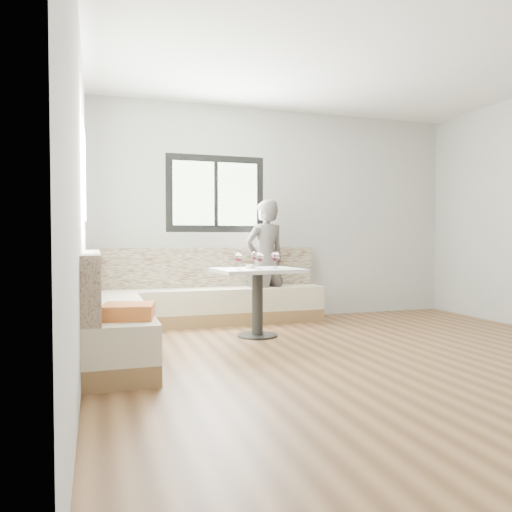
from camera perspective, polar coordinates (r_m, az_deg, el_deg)
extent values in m
cube|color=brown|center=(4.67, 13.85, -11.28)|extent=(5.00, 5.00, 0.01)
cube|color=white|center=(4.86, 14.15, 22.81)|extent=(5.00, 5.00, 0.01)
cube|color=#B7B7B2|center=(6.81, 2.80, 4.80)|extent=(5.00, 0.01, 2.80)
cube|color=#B7B7B2|center=(3.88, -19.48, 6.80)|extent=(0.01, 5.00, 2.80)
cube|color=black|center=(6.55, -4.61, 7.09)|extent=(1.30, 0.02, 1.00)
cube|color=black|center=(4.80, -19.08, 8.86)|extent=(0.02, 1.30, 1.00)
cube|color=olive|center=(6.31, -5.36, -7.02)|extent=(2.90, 0.55, 0.16)
cube|color=beige|center=(6.28, -5.36, -4.99)|extent=(2.90, 0.55, 0.29)
cube|color=beige|center=(6.44, -5.77, -1.28)|extent=(2.90, 0.14, 0.50)
cube|color=olive|center=(4.79, -15.67, -9.98)|extent=(0.55, 2.25, 0.16)
cube|color=beige|center=(4.75, -15.69, -7.32)|extent=(0.55, 2.25, 0.29)
cube|color=beige|center=(4.70, -18.24, -2.58)|extent=(0.14, 2.25, 0.50)
cube|color=#DA5B3C|center=(3.99, -14.36, -6.13)|extent=(0.44, 0.44, 0.11)
cylinder|color=black|center=(5.51, 0.16, -9.06)|extent=(0.44, 0.44, 0.02)
cylinder|color=black|center=(5.46, 0.16, -5.55)|extent=(0.12, 0.12, 0.70)
cube|color=silver|center=(5.42, 0.16, -1.65)|extent=(0.95, 0.77, 0.04)
imported|color=#4F4947|center=(6.41, 1.06, -0.55)|extent=(0.65, 0.51, 1.57)
cylinder|color=white|center=(5.45, -0.68, -1.21)|extent=(0.10, 0.10, 0.04)
sphere|color=black|center=(5.47, -0.56, -1.09)|extent=(0.02, 0.02, 0.02)
sphere|color=black|center=(5.46, -0.83, -1.09)|extent=(0.02, 0.02, 0.02)
sphere|color=black|center=(5.44, -0.61, -1.10)|extent=(0.02, 0.02, 0.02)
cylinder|color=white|center=(5.16, -2.00, -1.59)|extent=(0.06, 0.06, 0.01)
cylinder|color=white|center=(5.15, -2.00, -1.12)|extent=(0.01, 0.01, 0.08)
ellipsoid|color=white|center=(5.15, -2.00, -0.14)|extent=(0.08, 0.08, 0.10)
cylinder|color=#460211|center=(5.15, -2.00, -0.41)|extent=(0.06, 0.06, 0.02)
cylinder|color=white|center=(5.23, 0.44, -1.54)|extent=(0.06, 0.06, 0.01)
cylinder|color=white|center=(5.22, 0.44, -1.08)|extent=(0.01, 0.01, 0.08)
ellipsoid|color=white|center=(5.22, 0.44, -0.11)|extent=(0.08, 0.08, 0.10)
cylinder|color=#460211|center=(5.22, 0.44, -0.37)|extent=(0.06, 0.06, 0.02)
cylinder|color=white|center=(5.40, 2.21, -1.43)|extent=(0.06, 0.06, 0.01)
cylinder|color=white|center=(5.39, 2.21, -0.98)|extent=(0.01, 0.01, 0.08)
ellipsoid|color=white|center=(5.39, 2.21, -0.04)|extent=(0.08, 0.08, 0.10)
cylinder|color=#460211|center=(5.39, 2.21, -0.30)|extent=(0.06, 0.06, 0.02)
cylinder|color=white|center=(5.54, -0.16, -1.34)|extent=(0.06, 0.06, 0.01)
cylinder|color=white|center=(5.54, -0.16, -0.90)|extent=(0.01, 0.01, 0.08)
ellipsoid|color=white|center=(5.54, -0.16, 0.01)|extent=(0.08, 0.08, 0.10)
cylinder|color=#460211|center=(5.54, -0.16, -0.24)|extent=(0.06, 0.06, 0.02)
cylinder|color=white|center=(5.62, 2.27, -1.29)|extent=(0.06, 0.06, 0.01)
cylinder|color=white|center=(5.62, 2.27, -0.86)|extent=(0.01, 0.01, 0.08)
ellipsoid|color=white|center=(5.62, 2.27, 0.04)|extent=(0.08, 0.08, 0.10)
cylinder|color=#460211|center=(5.62, 2.27, -0.21)|extent=(0.06, 0.06, 0.02)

